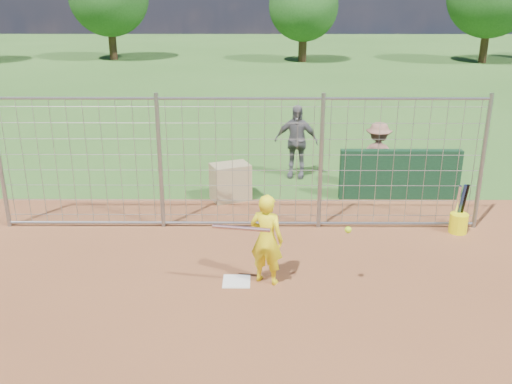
{
  "coord_description": "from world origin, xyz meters",
  "views": [
    {
      "loc": [
        0.36,
        -8.16,
        4.38
      ],
      "look_at": [
        0.3,
        0.8,
        1.15
      ],
      "focal_mm": 40.0,
      "sensor_mm": 36.0,
      "label": 1
    }
  ],
  "objects_px": {
    "batter": "(267,239)",
    "equipment_bin": "(230,182)",
    "bystander_b": "(296,141)",
    "bystander_c": "(377,156)",
    "bucket_with_bats": "(459,220)"
  },
  "relations": [
    {
      "from": "bucket_with_bats",
      "to": "batter",
      "type": "bearing_deg",
      "value": -151.91
    },
    {
      "from": "batter",
      "to": "equipment_bin",
      "type": "bearing_deg",
      "value": -55.93
    },
    {
      "from": "batter",
      "to": "bucket_with_bats",
      "type": "bearing_deg",
      "value": -129.18
    },
    {
      "from": "bystander_b",
      "to": "bucket_with_bats",
      "type": "bearing_deg",
      "value": -38.61
    },
    {
      "from": "bystander_b",
      "to": "bystander_c",
      "type": "distance_m",
      "value": 2.0
    },
    {
      "from": "equipment_bin",
      "to": "bucket_with_bats",
      "type": "bearing_deg",
      "value": -44.27
    },
    {
      "from": "equipment_bin",
      "to": "bystander_b",
      "type": "bearing_deg",
      "value": 24.29
    },
    {
      "from": "bystander_c",
      "to": "bucket_with_bats",
      "type": "relative_size",
      "value": 1.61
    },
    {
      "from": "equipment_bin",
      "to": "bystander_c",
      "type": "bearing_deg",
      "value": -10.23
    },
    {
      "from": "batter",
      "to": "bystander_c",
      "type": "relative_size",
      "value": 0.94
    },
    {
      "from": "bystander_b",
      "to": "bucket_with_bats",
      "type": "height_order",
      "value": "bystander_b"
    },
    {
      "from": "bystander_b",
      "to": "equipment_bin",
      "type": "relative_size",
      "value": 2.22
    },
    {
      "from": "equipment_bin",
      "to": "bucket_with_bats",
      "type": "xyz_separation_m",
      "value": [
        4.38,
        -1.76,
        -0.15
      ]
    },
    {
      "from": "bystander_c",
      "to": "bucket_with_bats",
      "type": "xyz_separation_m",
      "value": [
        1.09,
        -2.47,
        -0.54
      ]
    },
    {
      "from": "bystander_b",
      "to": "equipment_bin",
      "type": "height_order",
      "value": "bystander_b"
    }
  ]
}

